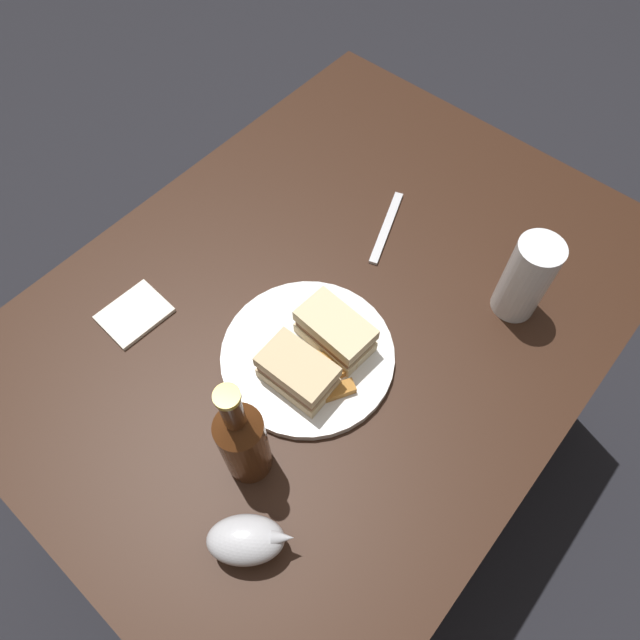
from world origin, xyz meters
TOP-DOWN VIEW (x-y plane):
  - ground_plane at (0.00, 0.00)m, footprint 6.00×6.00m
  - dining_table at (0.00, 0.00)m, footprint 1.15×0.86m
  - plate at (-0.11, -0.04)m, footprint 0.29×0.29m
  - sandwich_half_left at (-0.16, -0.06)m, footprint 0.08×0.12m
  - sandwich_half_right at (-0.06, -0.06)m, footprint 0.08×0.13m
  - potato_wedge_front at (-0.08, -0.10)m, footprint 0.03×0.04m
  - potato_wedge_middle at (-0.15, -0.08)m, footprint 0.03×0.05m
  - potato_wedge_back at (-0.09, -0.08)m, footprint 0.05×0.02m
  - potato_wedge_left_edge at (-0.10, -0.09)m, footprint 0.03×0.04m
  - potato_wedge_right_edge at (-0.13, -0.12)m, footprint 0.06×0.05m
  - potato_wedge_stray at (-0.11, -0.08)m, footprint 0.02×0.04m
  - pint_glass at (0.20, -0.24)m, footprint 0.08×0.08m
  - gravy_boat at (-0.38, -0.17)m, footprint 0.12×0.12m
  - cider_bottle at (-0.30, -0.09)m, footprint 0.07×0.07m
  - napkin at (-0.24, 0.24)m, footprint 0.11×0.10m
  - fork at (0.20, 0.03)m, footprint 0.17×0.08m

SIDE VIEW (x-z plane):
  - ground_plane at x=0.00m, z-range 0.00..0.00m
  - dining_table at x=0.00m, z-range 0.00..0.77m
  - fork at x=0.20m, z-range 0.77..0.78m
  - napkin at x=-0.24m, z-range 0.77..0.78m
  - plate at x=-0.11m, z-range 0.77..0.79m
  - potato_wedge_right_edge at x=-0.13m, z-range 0.79..0.80m
  - potato_wedge_left_edge at x=-0.10m, z-range 0.79..0.80m
  - potato_wedge_middle at x=-0.15m, z-range 0.79..0.80m
  - potato_wedge_stray at x=-0.11m, z-range 0.79..0.81m
  - potato_wedge_front at x=-0.08m, z-range 0.79..0.81m
  - potato_wedge_back at x=-0.09m, z-range 0.79..0.81m
  - gravy_boat at x=-0.38m, z-range 0.78..0.85m
  - sandwich_half_right at x=-0.06m, z-range 0.79..0.85m
  - sandwich_half_left at x=-0.16m, z-range 0.79..0.85m
  - pint_glass at x=0.20m, z-range 0.76..0.93m
  - cider_bottle at x=-0.30m, z-range 0.74..1.00m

